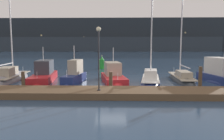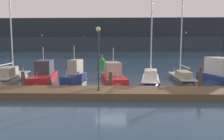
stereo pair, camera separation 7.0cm
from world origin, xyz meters
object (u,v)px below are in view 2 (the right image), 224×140
(motorboat_berth_5, at_px, (113,78))
(sailboat_berth_6, at_px, (150,82))
(channel_buoy, at_px, (102,64))
(sailboat_berth_7, at_px, (181,79))
(motorboat_berth_3, at_px, (44,77))
(sailboat_berth_2, at_px, (11,79))
(motorboat_berth_4, at_px, (75,79))
(motorboat_berth_8, at_px, (223,78))
(dock_lamppost, at_px, (98,49))

(motorboat_berth_5, distance_m, sailboat_berth_6, 3.66)
(channel_buoy, bearing_deg, sailboat_berth_6, -65.86)
(sailboat_berth_6, height_order, sailboat_berth_7, sailboat_berth_7)
(sailboat_berth_6, relative_size, sailboat_berth_7, 0.71)
(sailboat_berth_7, bearing_deg, motorboat_berth_3, -178.20)
(motorboat_berth_3, relative_size, channel_buoy, 3.50)
(sailboat_berth_2, relative_size, motorboat_berth_4, 2.57)
(motorboat_berth_8, distance_m, dock_lamppost, 13.06)
(motorboat_berth_4, relative_size, channel_buoy, 2.33)
(motorboat_berth_4, bearing_deg, motorboat_berth_8, 1.70)
(sailboat_berth_6, bearing_deg, sailboat_berth_7, 24.87)
(motorboat_berth_3, height_order, motorboat_berth_5, motorboat_berth_3)
(sailboat_berth_2, bearing_deg, motorboat_berth_8, -2.41)
(motorboat_berth_4, bearing_deg, channel_buoy, 81.86)
(sailboat_berth_2, relative_size, channel_buoy, 5.98)
(motorboat_berth_4, xyz_separation_m, sailboat_berth_7, (10.45, 1.46, -0.27))
(dock_lamppost, bearing_deg, sailboat_berth_6, 51.44)
(motorboat_berth_4, bearing_deg, sailboat_berth_7, 7.95)
(sailboat_berth_6, distance_m, motorboat_berth_8, 6.93)
(motorboat_berth_4, height_order, channel_buoy, motorboat_berth_4)
(motorboat_berth_3, relative_size, motorboat_berth_4, 1.50)
(motorboat_berth_5, bearing_deg, sailboat_berth_2, 178.22)
(sailboat_berth_7, xyz_separation_m, channel_buoy, (-8.73, 10.58, 0.63))
(sailboat_berth_2, height_order, sailboat_berth_7, sailboat_berth_7)
(channel_buoy, bearing_deg, sailboat_berth_7, -50.49)
(motorboat_berth_4, height_order, sailboat_berth_7, sailboat_berth_7)
(sailboat_berth_6, bearing_deg, dock_lamppost, -128.56)
(sailboat_berth_2, height_order, motorboat_berth_4, sailboat_berth_2)
(sailboat_berth_2, bearing_deg, motorboat_berth_5, -1.78)
(sailboat_berth_6, relative_size, motorboat_berth_8, 1.23)
(motorboat_berth_8, relative_size, channel_buoy, 3.43)
(sailboat_berth_2, bearing_deg, sailboat_berth_6, -5.60)
(motorboat_berth_3, xyz_separation_m, motorboat_berth_8, (17.33, -0.61, 0.09))
(motorboat_berth_8, bearing_deg, motorboat_berth_4, -178.30)
(motorboat_berth_4, height_order, motorboat_berth_8, motorboat_berth_4)
(motorboat_berth_5, height_order, motorboat_berth_8, motorboat_berth_5)
(dock_lamppost, bearing_deg, motorboat_berth_5, 82.54)
(dock_lamppost, bearing_deg, sailboat_berth_2, 144.46)
(channel_buoy, distance_m, dock_lamppost, 17.79)
(motorboat_berth_5, height_order, sailboat_berth_6, sailboat_berth_6)
(sailboat_berth_6, xyz_separation_m, channel_buoy, (-5.43, 12.11, 0.61))
(sailboat_berth_6, xyz_separation_m, motorboat_berth_8, (6.90, 0.49, 0.29))
(channel_buoy, xyz_separation_m, dock_lamppost, (1.07, -17.58, 2.56))
(sailboat_berth_6, xyz_separation_m, sailboat_berth_7, (3.30, 1.53, -0.02))
(motorboat_berth_4, relative_size, dock_lamppost, 1.09)
(dock_lamppost, bearing_deg, channel_buoy, 93.48)
(sailboat_berth_2, xyz_separation_m, motorboat_berth_3, (3.49, -0.27, 0.21))
(motorboat_berth_3, relative_size, motorboat_berth_5, 1.13)
(sailboat_berth_6, height_order, channel_buoy, sailboat_berth_6)
(motorboat_berth_3, relative_size, sailboat_berth_6, 0.83)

